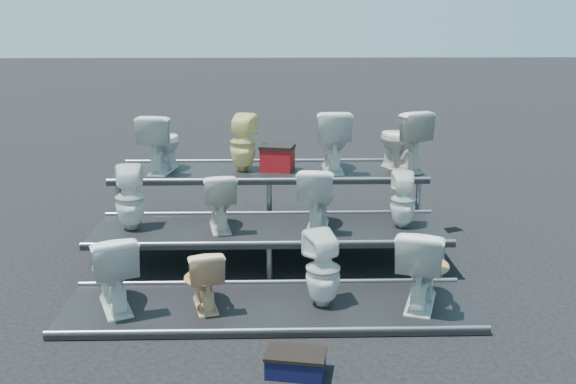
{
  "coord_description": "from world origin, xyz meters",
  "views": [
    {
      "loc": [
        0.04,
        -7.33,
        2.93
      ],
      "look_at": [
        0.23,
        0.1,
        0.88
      ],
      "focal_mm": 40.0,
      "sensor_mm": 36.0,
      "label": 1
    }
  ],
  "objects_px": {
    "toilet_3": "(421,266)",
    "toilet_7": "(403,200)",
    "toilet_1": "(204,277)",
    "step_stool": "(296,365)",
    "toilet_6": "(317,197)",
    "toilet_9": "(243,143)",
    "toilet_10": "(333,140)",
    "toilet_8": "(161,143)",
    "toilet_0": "(112,270)",
    "red_crate": "(277,160)",
    "toilet_4": "(130,198)",
    "toilet_11": "(402,140)",
    "toilet_2": "(323,269)",
    "toilet_5": "(219,201)"
  },
  "relations": [
    {
      "from": "toilet_1",
      "to": "toilet_8",
      "type": "xyz_separation_m",
      "value": [
        -0.81,
        2.6,
        0.88
      ]
    },
    {
      "from": "toilet_3",
      "to": "toilet_10",
      "type": "distance_m",
      "value": 2.8
    },
    {
      "from": "toilet_1",
      "to": "toilet_2",
      "type": "relative_size",
      "value": 0.82
    },
    {
      "from": "toilet_6",
      "to": "toilet_11",
      "type": "xyz_separation_m",
      "value": [
        1.25,
        1.3,
        0.44
      ]
    },
    {
      "from": "toilet_10",
      "to": "toilet_1",
      "type": "bearing_deg",
      "value": 60.37
    },
    {
      "from": "toilet_1",
      "to": "toilet_3",
      "type": "bearing_deg",
      "value": 166.09
    },
    {
      "from": "toilet_4",
      "to": "toilet_11",
      "type": "height_order",
      "value": "toilet_11"
    },
    {
      "from": "toilet_3",
      "to": "toilet_7",
      "type": "relative_size",
      "value": 1.25
    },
    {
      "from": "toilet_1",
      "to": "toilet_3",
      "type": "distance_m",
      "value": 2.21
    },
    {
      "from": "step_stool",
      "to": "toilet_2",
      "type": "bearing_deg",
      "value": 85.74
    },
    {
      "from": "toilet_9",
      "to": "toilet_2",
      "type": "bearing_deg",
      "value": 124.09
    },
    {
      "from": "toilet_2",
      "to": "toilet_7",
      "type": "xyz_separation_m",
      "value": [
        1.06,
        1.3,
        0.34
      ]
    },
    {
      "from": "toilet_6",
      "to": "toilet_10",
      "type": "height_order",
      "value": "toilet_10"
    },
    {
      "from": "toilet_3",
      "to": "toilet_7",
      "type": "distance_m",
      "value": 1.34
    },
    {
      "from": "toilet_8",
      "to": "toilet_7",
      "type": "bearing_deg",
      "value": 167.03
    },
    {
      "from": "toilet_1",
      "to": "toilet_6",
      "type": "height_order",
      "value": "toilet_6"
    },
    {
      "from": "toilet_4",
      "to": "red_crate",
      "type": "relative_size",
      "value": 1.81
    },
    {
      "from": "toilet_10",
      "to": "step_stool",
      "type": "height_order",
      "value": "toilet_10"
    },
    {
      "from": "toilet_4",
      "to": "toilet_9",
      "type": "bearing_deg",
      "value": -144.6
    },
    {
      "from": "toilet_2",
      "to": "toilet_3",
      "type": "bearing_deg",
      "value": 159.59
    },
    {
      "from": "toilet_2",
      "to": "toilet_11",
      "type": "xyz_separation_m",
      "value": [
        1.28,
        2.6,
        0.83
      ]
    },
    {
      "from": "toilet_10",
      "to": "toilet_11",
      "type": "distance_m",
      "value": 0.96
    },
    {
      "from": "toilet_2",
      "to": "toilet_5",
      "type": "xyz_separation_m",
      "value": [
        -1.14,
        1.3,
        0.36
      ]
    },
    {
      "from": "toilet_2",
      "to": "toilet_11",
      "type": "distance_m",
      "value": 3.01
    },
    {
      "from": "toilet_0",
      "to": "toilet_11",
      "type": "distance_m",
      "value": 4.36
    },
    {
      "from": "toilet_8",
      "to": "toilet_9",
      "type": "bearing_deg",
      "value": -170.04
    },
    {
      "from": "toilet_1",
      "to": "toilet_10",
      "type": "distance_m",
      "value": 3.15
    },
    {
      "from": "toilet_1",
      "to": "red_crate",
      "type": "bearing_deg",
      "value": -120.42
    },
    {
      "from": "toilet_6",
      "to": "toilet_9",
      "type": "xyz_separation_m",
      "value": [
        -0.93,
        1.3,
        0.41
      ]
    },
    {
      "from": "toilet_6",
      "to": "toilet_9",
      "type": "bearing_deg",
      "value": -44.97
    },
    {
      "from": "toilet_2",
      "to": "toilet_7",
      "type": "bearing_deg",
      "value": -149.57
    },
    {
      "from": "toilet_10",
      "to": "toilet_4",
      "type": "bearing_deg",
      "value": 28.13
    },
    {
      "from": "toilet_5",
      "to": "step_stool",
      "type": "distance_m",
      "value": 2.74
    },
    {
      "from": "toilet_8",
      "to": "toilet_9",
      "type": "distance_m",
      "value": 1.11
    },
    {
      "from": "toilet_6",
      "to": "step_stool",
      "type": "height_order",
      "value": "toilet_6"
    },
    {
      "from": "toilet_4",
      "to": "toilet_11",
      "type": "relative_size",
      "value": 0.91
    },
    {
      "from": "toilet_4",
      "to": "toilet_1",
      "type": "bearing_deg",
      "value": 117.34
    },
    {
      "from": "toilet_3",
      "to": "toilet_6",
      "type": "xyz_separation_m",
      "value": [
        -0.98,
        1.3,
        0.36
      ]
    },
    {
      "from": "toilet_7",
      "to": "toilet_10",
      "type": "height_order",
      "value": "toilet_10"
    },
    {
      "from": "toilet_0",
      "to": "toilet_8",
      "type": "bearing_deg",
      "value": -114.23
    },
    {
      "from": "toilet_10",
      "to": "toilet_5",
      "type": "bearing_deg",
      "value": 42.35
    },
    {
      "from": "toilet_1",
      "to": "step_stool",
      "type": "xyz_separation_m",
      "value": [
        0.88,
        -1.21,
        -0.29
      ]
    },
    {
      "from": "toilet_9",
      "to": "toilet_11",
      "type": "xyz_separation_m",
      "value": [
        2.19,
        0.0,
        0.03
      ]
    },
    {
      "from": "toilet_5",
      "to": "toilet_10",
      "type": "xyz_separation_m",
      "value": [
        1.47,
        1.3,
        0.48
      ]
    },
    {
      "from": "toilet_3",
      "to": "toilet_4",
      "type": "xyz_separation_m",
      "value": [
        -3.19,
        1.3,
        0.36
      ]
    },
    {
      "from": "toilet_8",
      "to": "step_stool",
      "type": "height_order",
      "value": "toilet_8"
    },
    {
      "from": "toilet_0",
      "to": "toilet_5",
      "type": "relative_size",
      "value": 1.16
    },
    {
      "from": "toilet_10",
      "to": "toilet_6",
      "type": "bearing_deg",
      "value": 77.89
    },
    {
      "from": "toilet_7",
      "to": "toilet_8",
      "type": "bearing_deg",
      "value": -18.12
    },
    {
      "from": "toilet_6",
      "to": "toilet_10",
      "type": "distance_m",
      "value": 1.41
    }
  ]
}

